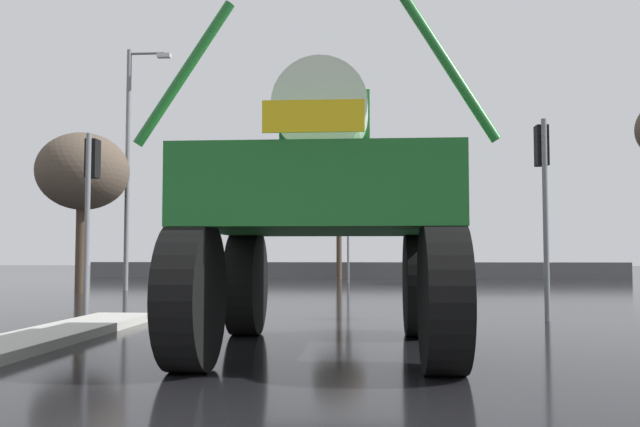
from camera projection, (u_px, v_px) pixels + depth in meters
ground_plane at (342, 297)px, 21.43m from camera, size 120.00×120.00×0.00m
oversize_sprayer at (325, 208)px, 9.64m from camera, size 4.20×5.34×4.32m
sedan_ahead at (430, 268)px, 30.72m from camera, size 2.28×4.28×1.52m
traffic_signal_near_left at (91, 183)px, 14.71m from camera, size 0.24×0.54×3.94m
traffic_signal_near_right at (543, 174)px, 14.04m from camera, size 0.24×0.54×4.11m
traffic_signal_far_left at (348, 229)px, 32.82m from camera, size 0.24×0.55×3.54m
streetlight_far_left at (130, 157)px, 25.80m from camera, size 1.69×0.24×9.14m
bare_tree_left at (83, 173)px, 24.26m from camera, size 3.23×3.23×5.67m
bare_tree_far_center at (339, 180)px, 37.32m from camera, size 2.96×2.96×6.73m
roadside_barrier at (354, 270)px, 38.42m from camera, size 30.40×0.24×0.90m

